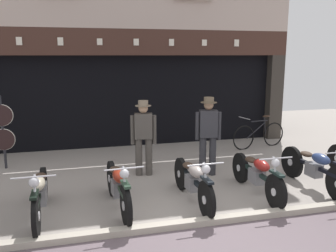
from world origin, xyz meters
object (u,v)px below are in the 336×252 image
object	(u,v)px
motorcycle_center_right	(257,174)
leaning_bicycle	(259,135)
salesman_left	(144,134)
shopkeeper_center	(208,132)
motorcycle_center_left	(118,186)
motorcycle_right	(315,168)
tyre_sign_pole	(3,128)
motorcycle_left	(40,193)
advert_board_near	(213,83)
motorcycle_center	(193,180)

from	to	relation	value
motorcycle_center_right	leaning_bicycle	distance (m)	3.65
salesman_left	shopkeeper_center	distance (m)	1.40
motorcycle_center_left	motorcycle_right	bearing A→B (deg)	175.99
motorcycle_center_right	shopkeeper_center	distance (m)	1.51
motorcycle_center_right	tyre_sign_pole	xyz separation A→B (m)	(-4.91, 2.93, 0.54)
motorcycle_left	salesman_left	xyz separation A→B (m)	(2.02, 1.66, 0.50)
shopkeeper_center	advert_board_near	world-z (taller)	advert_board_near
tyre_sign_pole	motorcycle_center	bearing A→B (deg)	-39.48
motorcycle_left	motorcycle_center	distance (m)	2.59
motorcycle_right	leaning_bicycle	xyz separation A→B (m)	(0.54, 3.20, -0.06)
shopkeeper_center	motorcycle_right	bearing A→B (deg)	153.74
motorcycle_left	motorcycle_center_left	bearing A→B (deg)	-179.64
advert_board_near	motorcycle_left	bearing A→B (deg)	-136.68
salesman_left	advert_board_near	xyz separation A→B (m)	(2.66, 2.76, 0.84)
motorcycle_center	motorcycle_right	bearing A→B (deg)	179.59
motorcycle_right	advert_board_near	xyz separation A→B (m)	(-0.44, 4.42, 1.32)
motorcycle_center	motorcycle_right	xyz separation A→B (m)	(2.53, 0.04, 0.02)
motorcycle_right	motorcycle_center_right	bearing A→B (deg)	-1.99
motorcycle_left	motorcycle_center	size ratio (longest dim) A/B	1.00
motorcycle_right	shopkeeper_center	size ratio (longest dim) A/B	1.21
motorcycle_center	motorcycle_center_right	world-z (taller)	motorcycle_center
motorcycle_center	tyre_sign_pole	xyz separation A→B (m)	(-3.62, 2.98, 0.54)
motorcycle_right	advert_board_near	distance (m)	4.63
leaning_bicycle	tyre_sign_pole	bearing A→B (deg)	81.67
motorcycle_left	motorcycle_right	distance (m)	5.12
motorcycle_left	motorcycle_center_right	bearing A→B (deg)	-179.84
advert_board_near	leaning_bicycle	size ratio (longest dim) A/B	0.53
motorcycle_center_left	motorcycle_center_right	size ratio (longest dim) A/B	0.99
tyre_sign_pole	leaning_bicycle	distance (m)	6.71
motorcycle_center_left	shopkeeper_center	xyz separation A→B (m)	(2.12, 1.32, 0.54)
salesman_left	advert_board_near	bearing A→B (deg)	-123.57
motorcycle_left	motorcycle_center_left	world-z (taller)	motorcycle_center_left
leaning_bicycle	motorcycle_center_left	bearing A→B (deg)	115.40
motorcycle_center_right	motorcycle_left	bearing A→B (deg)	0.20
motorcycle_right	shopkeeper_center	xyz separation A→B (m)	(-1.74, 1.32, 0.53)
motorcycle_center_right	leaning_bicycle	bearing A→B (deg)	-118.98
salesman_left	shopkeeper_center	world-z (taller)	shopkeeper_center
motorcycle_center_right	motorcycle_right	bearing A→B (deg)	179.91
motorcycle_center_right	leaning_bicycle	world-z (taller)	leaning_bicycle
motorcycle_center_left	motorcycle_left	bearing A→B (deg)	-3.66
motorcycle_center_right	advert_board_near	world-z (taller)	advert_board_near
motorcycle_center_right	salesman_left	size ratio (longest dim) A/B	1.20
advert_board_near	tyre_sign_pole	bearing A→B (deg)	-165.42
motorcycle_left	motorcycle_center_left	size ratio (longest dim) A/B	1.00
motorcycle_left	motorcycle_right	size ratio (longest dim) A/B	0.94
motorcycle_right	salesman_left	distance (m)	3.55
motorcycle_center_left	motorcycle_right	xyz separation A→B (m)	(3.86, -0.01, 0.01)
advert_board_near	leaning_bicycle	world-z (taller)	advert_board_near
motorcycle_left	advert_board_near	world-z (taller)	advert_board_near
motorcycle_left	motorcycle_right	bearing A→B (deg)	-179.91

